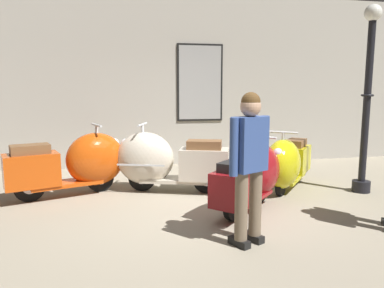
{
  "coord_description": "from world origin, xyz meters",
  "views": [
    {
      "loc": [
        -1.03,
        -4.72,
        1.63
      ],
      "look_at": [
        0.06,
        0.86,
        0.79
      ],
      "focal_mm": 34.05,
      "sensor_mm": 36.0,
      "label": 1
    }
  ],
  "objects_px": {
    "scooter_3": "(287,163)",
    "visitor_0": "(249,158)",
    "scooter_2": "(253,176)",
    "lamppost": "(367,99)",
    "scooter_1": "(163,161)",
    "scooter_0": "(77,163)"
  },
  "relations": [
    {
      "from": "scooter_1",
      "to": "lamppost",
      "type": "xyz_separation_m",
      "value": [
        3.14,
        -0.63,
        0.99
      ]
    },
    {
      "from": "lamppost",
      "to": "visitor_0",
      "type": "bearing_deg",
      "value": -147.68
    },
    {
      "from": "scooter_1",
      "to": "scooter_2",
      "type": "distance_m",
      "value": 1.54
    },
    {
      "from": "scooter_1",
      "to": "scooter_2",
      "type": "bearing_deg",
      "value": 156.46
    },
    {
      "from": "scooter_0",
      "to": "scooter_1",
      "type": "bearing_deg",
      "value": -23.85
    },
    {
      "from": "scooter_1",
      "to": "scooter_2",
      "type": "height_order",
      "value": "scooter_1"
    },
    {
      "from": "scooter_2",
      "to": "lamppost",
      "type": "distance_m",
      "value": 2.29
    },
    {
      "from": "scooter_2",
      "to": "lamppost",
      "type": "xyz_separation_m",
      "value": [
        2.0,
        0.39,
        1.05
      ]
    },
    {
      "from": "scooter_2",
      "to": "scooter_3",
      "type": "bearing_deg",
      "value": -6.67
    },
    {
      "from": "lamppost",
      "to": "visitor_0",
      "type": "xyz_separation_m",
      "value": [
        -2.49,
        -1.58,
        -0.56
      ]
    },
    {
      "from": "scooter_2",
      "to": "visitor_0",
      "type": "relative_size",
      "value": 0.91
    },
    {
      "from": "visitor_0",
      "to": "scooter_2",
      "type": "bearing_deg",
      "value": -49.81
    },
    {
      "from": "scooter_0",
      "to": "lamppost",
      "type": "bearing_deg",
      "value": -29.18
    },
    {
      "from": "scooter_2",
      "to": "visitor_0",
      "type": "distance_m",
      "value": 1.37
    },
    {
      "from": "scooter_3",
      "to": "visitor_0",
      "type": "height_order",
      "value": "visitor_0"
    },
    {
      "from": "lamppost",
      "to": "visitor_0",
      "type": "height_order",
      "value": "lamppost"
    },
    {
      "from": "scooter_3",
      "to": "visitor_0",
      "type": "relative_size",
      "value": 0.97
    },
    {
      "from": "scooter_0",
      "to": "visitor_0",
      "type": "bearing_deg",
      "value": -69.21
    },
    {
      "from": "visitor_0",
      "to": "lamppost",
      "type": "bearing_deg",
      "value": -84.78
    },
    {
      "from": "scooter_1",
      "to": "visitor_0",
      "type": "height_order",
      "value": "visitor_0"
    },
    {
      "from": "scooter_1",
      "to": "scooter_3",
      "type": "xyz_separation_m",
      "value": [
        1.98,
        -0.33,
        -0.05
      ]
    },
    {
      "from": "scooter_0",
      "to": "scooter_2",
      "type": "bearing_deg",
      "value": -44.18
    }
  ]
}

